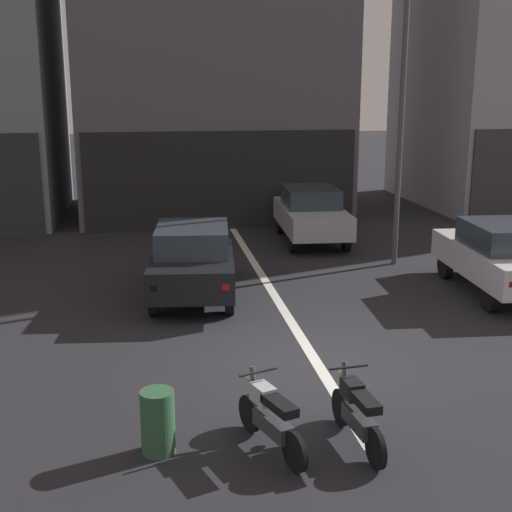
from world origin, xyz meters
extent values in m
plane|color=#232328|center=(0.00, 0.00, 0.00)|extent=(120.00, 120.00, 0.00)
cube|color=silver|center=(0.00, 6.00, 0.00)|extent=(0.20, 18.00, 0.01)
cube|color=black|center=(-0.34, 11.41, 1.60)|extent=(8.86, 0.10, 3.20)
cylinder|color=black|center=(-2.45, 5.45, 0.32)|extent=(0.24, 0.65, 0.64)
cylinder|color=black|center=(-0.90, 5.30, 0.32)|extent=(0.24, 0.65, 0.64)
cylinder|color=black|center=(-2.70, 2.86, 0.32)|extent=(0.24, 0.65, 0.64)
cylinder|color=black|center=(-1.16, 2.71, 0.32)|extent=(0.24, 0.65, 0.64)
cube|color=black|center=(-1.80, 4.08, 0.75)|extent=(2.16, 4.25, 0.66)
cube|color=#2D3842|center=(-1.82, 3.93, 1.36)|extent=(1.74, 2.11, 0.56)
cube|color=red|center=(-2.70, 2.14, 0.80)|extent=(0.15, 0.07, 0.12)
cube|color=red|center=(-1.30, 2.00, 0.80)|extent=(0.15, 0.07, 0.12)
cylinder|color=black|center=(4.42, 4.62, 0.32)|extent=(0.22, 0.65, 0.64)
cylinder|color=black|center=(5.97, 4.53, 0.32)|extent=(0.22, 0.65, 0.64)
cylinder|color=black|center=(4.26, 2.03, 0.32)|extent=(0.22, 0.65, 0.64)
cube|color=silver|center=(5.11, 3.28, 0.75)|extent=(2.01, 4.20, 0.66)
cube|color=#2D3842|center=(5.10, 3.13, 1.36)|extent=(1.67, 2.06, 0.56)
cube|color=red|center=(4.29, 1.30, 0.80)|extent=(0.14, 0.07, 0.12)
cylinder|color=black|center=(2.81, 7.73, 0.32)|extent=(0.21, 0.65, 0.64)
cylinder|color=black|center=(1.26, 7.81, 0.32)|extent=(0.21, 0.65, 0.64)
cylinder|color=black|center=(2.94, 10.33, 0.32)|extent=(0.21, 0.65, 0.64)
cylinder|color=black|center=(1.40, 10.41, 0.32)|extent=(0.21, 0.65, 0.64)
cube|color=#B7BABF|center=(2.10, 9.07, 0.75)|extent=(1.97, 4.19, 0.66)
cube|color=#2D3842|center=(2.11, 9.22, 1.36)|extent=(1.65, 2.05, 0.56)
cube|color=red|center=(2.91, 11.05, 0.80)|extent=(0.14, 0.07, 0.12)
cube|color=red|center=(1.50, 11.12, 0.80)|extent=(0.14, 0.07, 0.12)
cylinder|color=#47474C|center=(3.67, 6.14, 3.46)|extent=(0.14, 0.14, 6.93)
cylinder|color=black|center=(-1.48, -2.25, 0.26)|extent=(0.24, 0.51, 0.52)
cylinder|color=black|center=(-1.09, -3.33, 0.26)|extent=(0.24, 0.51, 0.52)
cube|color=#38383D|center=(-1.27, -2.84, 0.37)|extent=(0.44, 0.76, 0.22)
cube|color=black|center=(-1.22, -2.98, 0.72)|extent=(0.41, 0.64, 0.12)
cube|color=#B2B5BA|center=(-1.36, -2.59, 0.70)|extent=(0.33, 0.41, 0.24)
cylinder|color=#4C4C51|center=(-1.43, -2.39, 0.63)|extent=(0.15, 0.25, 0.70)
cylinder|color=black|center=(-1.40, -2.46, 0.95)|extent=(0.53, 0.22, 0.04)
sphere|color=silver|center=(-1.48, -2.27, 0.80)|extent=(0.12, 0.12, 0.12)
cylinder|color=black|center=(-0.21, -2.27, 0.26)|extent=(0.12, 0.52, 0.52)
cylinder|color=black|center=(-0.09, -3.41, 0.26)|extent=(0.12, 0.52, 0.52)
cube|color=#38383D|center=(-0.14, -2.89, 0.37)|extent=(0.27, 0.75, 0.22)
cube|color=black|center=(-0.13, -3.05, 0.72)|extent=(0.28, 0.62, 0.12)
cube|color=black|center=(-0.17, -2.63, 0.70)|extent=(0.26, 0.38, 0.24)
cylinder|color=#4C4C51|center=(-0.19, -2.42, 0.63)|extent=(0.09, 0.24, 0.70)
cylinder|color=black|center=(-0.18, -2.50, 0.95)|extent=(0.55, 0.09, 0.04)
sphere|color=silver|center=(-0.20, -2.29, 0.80)|extent=(0.12, 0.12, 0.12)
cylinder|color=#2D5938|center=(-2.73, -2.61, 0.42)|extent=(0.44, 0.44, 0.85)
camera|label=1|loc=(-2.74, -10.67, 4.59)|focal=47.94mm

